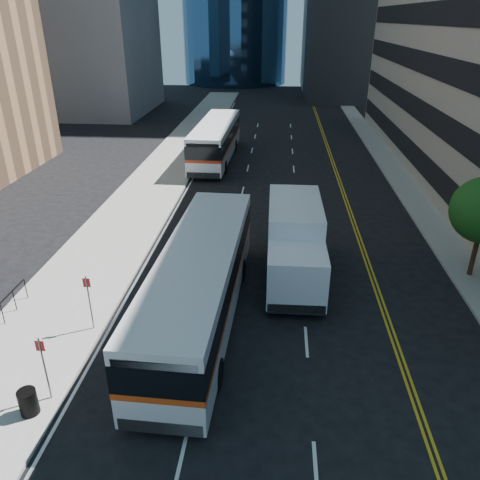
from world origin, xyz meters
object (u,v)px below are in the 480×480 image
at_px(bus_front, 200,282).
at_px(bus_rear, 216,140).
at_px(trash_can, 28,402).
at_px(box_truck, 295,242).

xyz_separation_m(bus_front, bus_rear, (-2.60, 25.07, -0.01)).
height_order(bus_rear, trash_can, bus_rear).
relative_size(bus_rear, trash_can, 14.73).
relative_size(bus_front, trash_can, 14.81).
xyz_separation_m(bus_rear, box_truck, (6.65, -20.98, 0.05)).
distance_m(bus_rear, box_truck, 22.01).
height_order(bus_rear, box_truck, box_truck).
bearing_deg(bus_front, bus_rear, 97.90).
distance_m(bus_front, trash_can, 7.73).
bearing_deg(box_truck, trash_can, -132.03).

